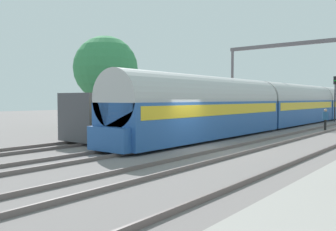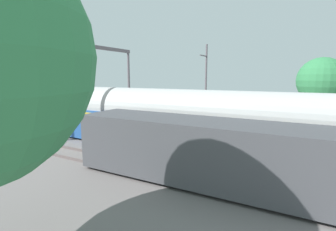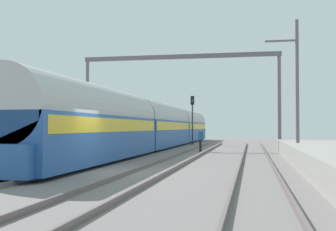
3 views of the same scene
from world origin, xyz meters
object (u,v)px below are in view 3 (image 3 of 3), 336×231
(passenger_train, at_px, (160,125))
(railway_signal_far, at_px, (192,113))
(freight_car, at_px, (11,134))
(person_crossing, at_px, (200,138))
(catenary_gantry, at_px, (179,78))

(passenger_train, xyz_separation_m, railway_signal_far, (1.92, 7.32, 1.25))
(freight_car, xyz_separation_m, railway_signal_far, (5.98, 24.27, 1.75))
(person_crossing, distance_m, catenary_gantry, 6.41)
(freight_car, bearing_deg, railway_signal_far, 76.16)
(person_crossing, height_order, railway_signal_far, railway_signal_far)
(passenger_train, height_order, catenary_gantry, catenary_gantry)
(freight_car, height_order, catenary_gantry, catenary_gantry)
(passenger_train, distance_m, railway_signal_far, 7.67)
(person_crossing, height_order, catenary_gantry, catenary_gantry)
(passenger_train, bearing_deg, person_crossing, -50.97)
(person_crossing, bearing_deg, passenger_train, 107.67)
(freight_car, bearing_deg, catenary_gantry, 68.30)
(railway_signal_far, bearing_deg, person_crossing, -79.62)
(person_crossing, xyz_separation_m, railway_signal_far, (-2.29, 12.51, 2.19))
(freight_car, bearing_deg, passenger_train, 76.53)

